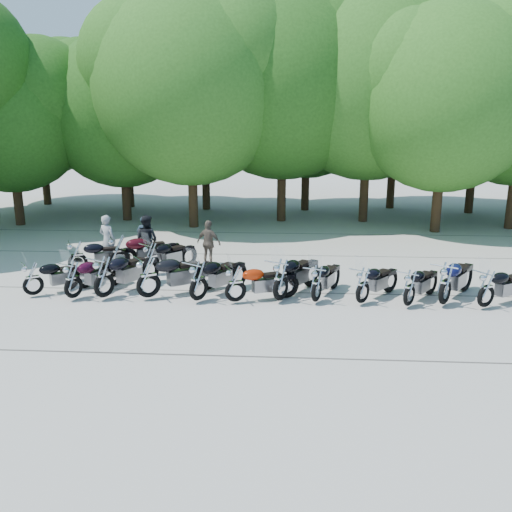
# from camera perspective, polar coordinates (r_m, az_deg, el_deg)

# --- Properties ---
(ground) EXTENTS (90.00, 90.00, 0.00)m
(ground) POSITION_cam_1_polar(r_m,az_deg,el_deg) (14.67, -0.37, -5.62)
(ground) COLOR #A09A90
(ground) RESTS_ON ground
(tree_1) EXTENTS (6.97, 6.97, 8.55)m
(tree_1) POSITION_cam_1_polar(r_m,az_deg,el_deg) (28.18, -24.56, 13.18)
(tree_1) COLOR #3A2614
(tree_1) RESTS_ON ground
(tree_2) EXTENTS (7.31, 7.31, 8.97)m
(tree_2) POSITION_cam_1_polar(r_m,az_deg,el_deg) (27.84, -14.01, 14.53)
(tree_2) COLOR #3A2614
(tree_2) RESTS_ON ground
(tree_3) EXTENTS (8.70, 8.70, 10.67)m
(tree_3) POSITION_cam_1_polar(r_m,az_deg,el_deg) (25.44, -6.97, 17.18)
(tree_3) COLOR #3A2614
(tree_3) RESTS_ON ground
(tree_4) EXTENTS (9.13, 9.13, 11.20)m
(tree_4) POSITION_cam_1_polar(r_m,az_deg,el_deg) (26.90, 2.83, 17.77)
(tree_4) COLOR #3A2614
(tree_4) RESTS_ON ground
(tree_5) EXTENTS (9.04, 9.04, 11.10)m
(tree_5) POSITION_cam_1_polar(r_m,az_deg,el_deg) (27.25, 11.85, 17.32)
(tree_5) COLOR #3A2614
(tree_5) RESTS_ON ground
(tree_6) EXTENTS (8.00, 8.00, 9.82)m
(tree_6) POSITION_cam_1_polar(r_m,az_deg,el_deg) (25.46, 19.33, 15.36)
(tree_6) COLOR #3A2614
(tree_6) RESTS_ON ground
(tree_9) EXTENTS (7.59, 7.59, 9.32)m
(tree_9) POSITION_cam_1_polar(r_m,az_deg,el_deg) (34.54, -21.89, 14.17)
(tree_9) COLOR #3A2614
(tree_9) RESTS_ON ground
(tree_10) EXTENTS (7.78, 7.78, 9.55)m
(tree_10) POSITION_cam_1_polar(r_m,az_deg,el_deg) (32.10, -13.62, 15.08)
(tree_10) COLOR #3A2614
(tree_10) RESTS_ON ground
(tree_11) EXTENTS (7.56, 7.56, 9.28)m
(tree_11) POSITION_cam_1_polar(r_m,az_deg,el_deg) (30.56, -5.47, 15.16)
(tree_11) COLOR #3A2614
(tree_11) RESTS_ON ground
(tree_12) EXTENTS (7.88, 7.88, 9.67)m
(tree_12) POSITION_cam_1_polar(r_m,az_deg,el_deg) (30.25, 5.40, 15.61)
(tree_12) COLOR #3A2614
(tree_12) RESTS_ON ground
(tree_13) EXTENTS (8.31, 8.31, 10.20)m
(tree_13) POSITION_cam_1_polar(r_m,az_deg,el_deg) (31.77, 14.56, 15.73)
(tree_13) COLOR #3A2614
(tree_13) RESTS_ON ground
(tree_14) EXTENTS (8.02, 8.02, 9.84)m
(tree_14) POSITION_cam_1_polar(r_m,az_deg,el_deg) (31.40, 22.42, 14.78)
(tree_14) COLOR #3A2614
(tree_14) RESTS_ON ground
(motorcycle_0) EXTENTS (1.98, 1.76, 1.15)m
(motorcycle_0) POSITION_cam_1_polar(r_m,az_deg,el_deg) (16.75, -22.46, -2.12)
(motorcycle_0) COLOR black
(motorcycle_0) RESTS_ON ground
(motorcycle_1) EXTENTS (1.60, 2.30, 1.26)m
(motorcycle_1) POSITION_cam_1_polar(r_m,az_deg,el_deg) (16.06, -18.72, -2.26)
(motorcycle_1) COLOR #30061B
(motorcycle_1) RESTS_ON ground
(motorcycle_2) EXTENTS (1.88, 2.54, 1.41)m
(motorcycle_2) POSITION_cam_1_polar(r_m,az_deg,el_deg) (15.82, -15.75, -2.00)
(motorcycle_2) COLOR black
(motorcycle_2) RESTS_ON ground
(motorcycle_3) EXTENTS (2.50, 2.04, 1.42)m
(motorcycle_3) POSITION_cam_1_polar(r_m,az_deg,el_deg) (15.50, -11.28, -2.05)
(motorcycle_3) COLOR black
(motorcycle_3) RESTS_ON ground
(motorcycle_4) EXTENTS (1.93, 2.36, 1.34)m
(motorcycle_4) POSITION_cam_1_polar(r_m,az_deg,el_deg) (15.07, -6.10, -2.48)
(motorcycle_4) COLOR black
(motorcycle_4) RESTS_ON ground
(motorcycle_5) EXTENTS (2.23, 1.45, 1.21)m
(motorcycle_5) POSITION_cam_1_polar(r_m,az_deg,el_deg) (14.91, -2.17, -2.83)
(motorcycle_5) COLOR #A02105
(motorcycle_5) RESTS_ON ground
(motorcycle_6) EXTENTS (1.89, 2.50, 1.39)m
(motorcycle_6) POSITION_cam_1_polar(r_m,az_deg,el_deg) (15.02, 2.62, -2.36)
(motorcycle_6) COLOR black
(motorcycle_6) RESTS_ON ground
(motorcycle_7) EXTENTS (1.43, 2.23, 1.21)m
(motorcycle_7) POSITION_cam_1_polar(r_m,az_deg,el_deg) (15.02, 6.41, -2.79)
(motorcycle_7) COLOR black
(motorcycle_7) RESTS_ON ground
(motorcycle_8) EXTENTS (1.82, 2.04, 1.19)m
(motorcycle_8) POSITION_cam_1_polar(r_m,az_deg,el_deg) (15.10, 11.20, -2.93)
(motorcycle_8) COLOR black
(motorcycle_8) RESTS_ON ground
(motorcycle_9) EXTENTS (1.73, 2.06, 1.18)m
(motorcycle_9) POSITION_cam_1_polar(r_m,az_deg,el_deg) (15.18, 15.88, -3.15)
(motorcycle_9) COLOR black
(motorcycle_9) RESTS_ON ground
(motorcycle_10) EXTENTS (2.01, 2.44, 1.39)m
(motorcycle_10) POSITION_cam_1_polar(r_m,az_deg,el_deg) (15.54, 19.33, -2.61)
(motorcycle_10) COLOR #0D113D
(motorcycle_10) RESTS_ON ground
(motorcycle_11) EXTENTS (2.17, 1.73, 1.22)m
(motorcycle_11) POSITION_cam_1_polar(r_m,az_deg,el_deg) (15.74, 23.11, -3.07)
(motorcycle_11) COLOR black
(motorcycle_11) RESTS_ON ground
(motorcycle_12) EXTENTS (2.29, 1.52, 1.25)m
(motorcycle_12) POSITION_cam_1_polar(r_m,az_deg,el_deg) (18.74, -18.30, 0.07)
(motorcycle_12) COLOR black
(motorcycle_12) RESTS_ON ground
(motorcycle_13) EXTENTS (2.58, 1.76, 1.41)m
(motorcycle_13) POSITION_cam_1_polar(r_m,az_deg,el_deg) (18.54, -14.23, 0.46)
(motorcycle_13) COLOR #35070E
(motorcycle_13) RESTS_ON ground
(motorcycle_14) EXTENTS (1.89, 2.09, 1.22)m
(motorcycle_14) POSITION_cam_1_polar(r_m,az_deg,el_deg) (17.94, -10.98, -0.11)
(motorcycle_14) COLOR black
(motorcycle_14) RESTS_ON ground
(rider_0) EXTENTS (0.76, 0.64, 1.78)m
(rider_0) POSITION_cam_1_polar(r_m,az_deg,el_deg) (19.48, -15.35, 1.61)
(rider_0) COLOR #9B9B9E
(rider_0) RESTS_ON ground
(rider_1) EXTENTS (1.05, 0.95, 1.76)m
(rider_1) POSITION_cam_1_polar(r_m,az_deg,el_deg) (19.29, -11.42, 1.69)
(rider_1) COLOR black
(rider_1) RESTS_ON ground
(rider_2) EXTENTS (1.01, 0.72, 1.59)m
(rider_2) POSITION_cam_1_polar(r_m,az_deg,el_deg) (18.89, -4.98, 1.38)
(rider_2) COLOR brown
(rider_2) RESTS_ON ground
(rider_3) EXTENTS (0.61, 0.41, 1.64)m
(rider_3) POSITION_cam_1_polar(r_m,az_deg,el_deg) (19.82, -11.60, 1.83)
(rider_3) COLOR #1F3140
(rider_3) RESTS_ON ground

